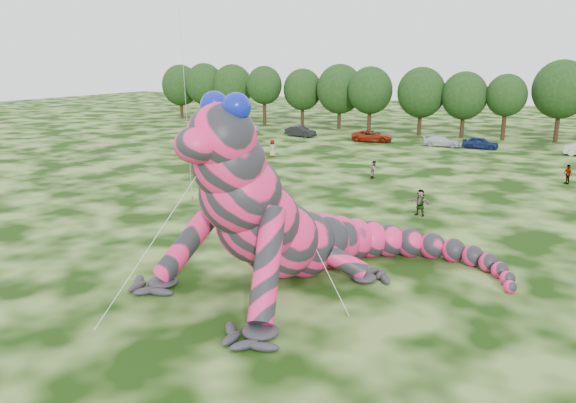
# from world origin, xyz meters

# --- Properties ---
(ground) EXTENTS (240.00, 240.00, 0.00)m
(ground) POSITION_xyz_m (0.00, 0.00, 0.00)
(ground) COLOR #16330A
(ground) RESTS_ON ground
(inflatable_gecko) EXTENTS (20.50, 22.46, 9.34)m
(inflatable_gecko) POSITION_xyz_m (-0.74, 2.04, 4.67)
(inflatable_gecko) COLOR #ED2060
(inflatable_gecko) RESTS_ON ground
(tree_0) EXTENTS (6.91, 6.22, 9.51)m
(tree_0) POSITION_xyz_m (-54.56, 59.23, 4.75)
(tree_0) COLOR black
(tree_0) RESTS_ON ground
(tree_1) EXTENTS (6.74, 6.07, 9.81)m
(tree_1) POSITION_xyz_m (-48.36, 58.05, 4.90)
(tree_1) COLOR black
(tree_1) RESTS_ON ground
(tree_2) EXTENTS (7.04, 6.34, 9.64)m
(tree_2) POSITION_xyz_m (-43.02, 58.76, 4.82)
(tree_2) COLOR black
(tree_2) RESTS_ON ground
(tree_3) EXTENTS (5.81, 5.23, 9.44)m
(tree_3) POSITION_xyz_m (-35.72, 57.07, 4.72)
(tree_3) COLOR black
(tree_3) RESTS_ON ground
(tree_4) EXTENTS (6.22, 5.60, 9.06)m
(tree_4) POSITION_xyz_m (-29.64, 58.71, 4.53)
(tree_4) COLOR black
(tree_4) RESTS_ON ground
(tree_5) EXTENTS (7.16, 6.44, 9.80)m
(tree_5) POSITION_xyz_m (-23.12, 58.44, 4.90)
(tree_5) COLOR black
(tree_5) RESTS_ON ground
(tree_6) EXTENTS (6.52, 5.86, 9.49)m
(tree_6) POSITION_xyz_m (-17.56, 56.68, 4.75)
(tree_6) COLOR black
(tree_6) RESTS_ON ground
(tree_7) EXTENTS (6.68, 6.01, 9.48)m
(tree_7) POSITION_xyz_m (-10.08, 56.80, 4.74)
(tree_7) COLOR black
(tree_7) RESTS_ON ground
(tree_8) EXTENTS (6.14, 5.53, 8.94)m
(tree_8) POSITION_xyz_m (-4.22, 56.99, 4.47)
(tree_8) COLOR black
(tree_8) RESTS_ON ground
(tree_9) EXTENTS (5.27, 4.74, 8.68)m
(tree_9) POSITION_xyz_m (1.06, 57.35, 4.34)
(tree_9) COLOR black
(tree_9) RESTS_ON ground
(tree_10) EXTENTS (7.09, 6.38, 10.50)m
(tree_10) POSITION_xyz_m (7.40, 58.58, 5.25)
(tree_10) COLOR black
(tree_10) RESTS_ON ground
(car_0) EXTENTS (4.41, 1.90, 1.48)m
(car_0) POSITION_xyz_m (-34.12, 48.98, 0.74)
(car_0) COLOR white
(car_0) RESTS_ON ground
(car_1) EXTENTS (4.59, 1.99, 1.47)m
(car_1) POSITION_xyz_m (-24.15, 47.44, 0.73)
(car_1) COLOR black
(car_1) RESTS_ON ground
(car_2) EXTENTS (5.68, 3.47, 1.47)m
(car_2) POSITION_xyz_m (-13.68, 47.62, 0.74)
(car_2) COLOR maroon
(car_2) RESTS_ON ground
(car_3) EXTENTS (4.68, 2.47, 1.29)m
(car_3) POSITION_xyz_m (-4.78, 48.04, 0.65)
(car_3) COLOR silver
(car_3) RESTS_ON ground
(car_4) EXTENTS (4.24, 1.76, 1.44)m
(car_4) POSITION_xyz_m (-0.17, 48.30, 0.72)
(car_4) COLOR #111E4F
(car_4) RESTS_ON ground
(spectator_5) EXTENTS (1.78, 0.75, 1.86)m
(spectator_5) POSITION_xyz_m (1.64, 15.67, 0.93)
(spectator_5) COLOR gray
(spectator_5) RESTS_ON ground
(spectator_4) EXTENTS (1.00, 1.08, 1.86)m
(spectator_4) POSITION_xyz_m (-19.45, 31.57, 0.93)
(spectator_4) COLOR gray
(spectator_4) RESTS_ON ground
(spectator_3) EXTENTS (0.95, 1.04, 1.71)m
(spectator_3) POSITION_xyz_m (10.10, 31.80, 0.86)
(spectator_3) COLOR gray
(spectator_3) RESTS_ON ground
(spectator_1) EXTENTS (0.68, 0.84, 1.65)m
(spectator_1) POSITION_xyz_m (-5.44, 25.83, 0.82)
(spectator_1) COLOR gray
(spectator_1) RESTS_ON ground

